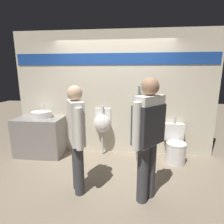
{
  "coord_description": "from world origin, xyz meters",
  "views": [
    {
      "loc": [
        0.35,
        -3.24,
        1.79
      ],
      "look_at": [
        0.0,
        0.17,
        1.05
      ],
      "focal_mm": 28.0,
      "sensor_mm": 36.0,
      "label": 1
    }
  ],
  "objects": [
    {
      "name": "sink_counter",
      "position": [
        -1.63,
        0.28,
        0.43
      ],
      "size": [
        1.02,
        0.58,
        0.85
      ],
      "color": "gray",
      "rests_on": "ground_plane"
    },
    {
      "name": "toilet",
      "position": [
        1.31,
        0.27,
        0.32
      ],
      "size": [
        0.4,
        0.56,
        0.91
      ],
      "color": "white",
      "rests_on": "ground_plane"
    },
    {
      "name": "person_in_vest",
      "position": [
        0.61,
        -0.94,
        1.02
      ],
      "size": [
        0.48,
        0.49,
        1.75
      ],
      "rotation": [
        0.0,
        0.0,
        0.83
      ],
      "color": "#3D3D42",
      "rests_on": "ground_plane"
    },
    {
      "name": "person_with_lanyard",
      "position": [
        -0.42,
        -0.87,
        0.91
      ],
      "size": [
        0.35,
        0.52,
        1.64
      ],
      "rotation": [
        0.0,
        0.0,
        2.04
      ],
      "color": "#3D3D42",
      "rests_on": "ground_plane"
    },
    {
      "name": "urinal_near_counter",
      "position": [
        -0.25,
        0.44,
        0.73
      ],
      "size": [
        0.37,
        0.28,
        1.1
      ],
      "color": "silver",
      "rests_on": "ground_plane"
    },
    {
      "name": "cell_phone",
      "position": [
        -1.33,
        0.16,
        0.86
      ],
      "size": [
        0.07,
        0.14,
        0.01
      ],
      "color": "#B7B7BC",
      "rests_on": "sink_counter"
    },
    {
      "name": "display_wall",
      "position": [
        0.0,
        0.6,
        1.36
      ],
      "size": [
        4.38,
        0.07,
        2.7
      ],
      "color": "beige",
      "rests_on": "ground_plane"
    },
    {
      "name": "ground_plane",
      "position": [
        0.0,
        0.0,
        0.0
      ],
      "size": [
        16.0,
        16.0,
        0.0
      ],
      "primitive_type": "plane",
      "color": "gray"
    },
    {
      "name": "sink_basin",
      "position": [
        -1.58,
        0.34,
        0.92
      ],
      "size": [
        0.42,
        0.42,
        0.28
      ],
      "color": "white",
      "rests_on": "sink_counter"
    },
    {
      "name": "divider_near_counter",
      "position": [
        0.53,
        0.36,
        0.78
      ],
      "size": [
        0.03,
        0.42,
        1.57
      ],
      "color": "slate",
      "rests_on": "ground_plane"
    }
  ]
}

